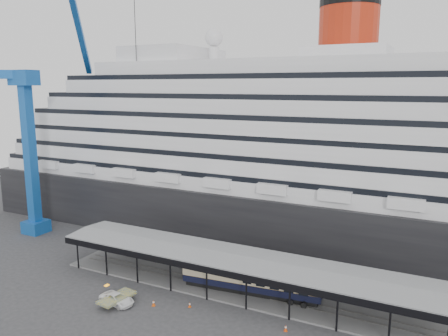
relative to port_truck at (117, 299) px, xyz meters
The scene contains 9 objects.
ground 14.07m from the port_truck, 22.63° to the left, with size 200.00×200.00×0.00m, color #323235.
cruise_ship 43.37m from the port_truck, 70.81° to the left, with size 130.00×30.00×43.90m.
platform_canopy 16.72m from the port_truck, 38.74° to the left, with size 56.00×9.18×5.30m.
crane_blue 40.76m from the port_truck, 153.50° to the left, with size 22.63×19.19×47.60m.
port_truck is the anchor object (origin of this frame).
pullman_carriage 18.12m from the port_truck, 35.24° to the left, with size 19.70×4.45×19.19m.
traffic_cone_left 4.96m from the port_truck, 19.98° to the left, with size 0.53×0.53×0.83m.
traffic_cone_mid 9.74m from the port_truck, 21.13° to the left, with size 0.39×0.39×0.70m.
traffic_cone_right 22.39m from the port_truck, ahead, with size 0.54×0.54×0.80m.
Camera 1 is at (23.47, -46.86, 28.40)m, focal length 35.00 mm.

